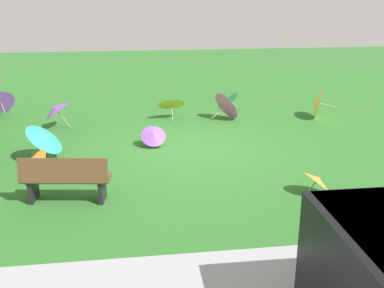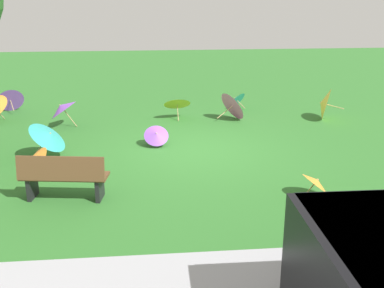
% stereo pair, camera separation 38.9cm
% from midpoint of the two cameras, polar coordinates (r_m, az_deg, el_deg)
% --- Properties ---
extents(ground, '(40.00, 40.00, 0.00)m').
position_cam_midpoint_polar(ground, '(11.29, -0.96, -0.72)').
color(ground, '#2D6B28').
extents(park_bench, '(1.65, 0.70, 0.90)m').
position_cam_midpoint_polar(park_bench, '(8.73, -16.63, -4.16)').
color(park_bench, brown).
rests_on(park_bench, ground).
extents(parasol_teal_0, '(1.02, 1.10, 0.90)m').
position_cam_midpoint_polar(parasol_teal_0, '(10.99, -18.65, 0.78)').
color(parasol_teal_0, tan).
rests_on(parasol_teal_0, ground).
extents(parasol_teal_1, '(0.78, 0.79, 0.59)m').
position_cam_midpoint_polar(parasol_teal_1, '(15.37, 3.87, 5.59)').
color(parasol_teal_1, tan).
rests_on(parasol_teal_1, ground).
extents(parasol_orange_0, '(0.58, 0.63, 0.51)m').
position_cam_midpoint_polar(parasol_orange_0, '(9.04, 14.10, -4.31)').
color(parasol_orange_0, tan).
rests_on(parasol_orange_0, ground).
extents(parasol_purple_0, '(0.96, 0.89, 0.81)m').
position_cam_midpoint_polar(parasol_purple_0, '(15.85, -23.29, 4.91)').
color(parasol_purple_0, tan).
rests_on(parasol_purple_0, ground).
extents(parasol_yellow_0, '(0.85, 0.79, 0.78)m').
position_cam_midpoint_polar(parasol_yellow_0, '(13.98, -3.41, 5.17)').
color(parasol_yellow_0, tan).
rests_on(parasol_yellow_0, ground).
extents(parasol_yellow_1, '(0.92, 1.03, 0.98)m').
position_cam_midpoint_polar(parasol_yellow_1, '(14.47, 14.40, 5.03)').
color(parasol_yellow_1, tan).
rests_on(parasol_yellow_1, ground).
extents(parasol_pink_0, '(1.03, 1.11, 0.90)m').
position_cam_midpoint_polar(parasol_pink_0, '(13.95, 3.71, 4.92)').
color(parasol_pink_0, tan).
rests_on(parasol_pink_0, ground).
extents(parasol_orange_2, '(0.88, 0.96, 0.71)m').
position_cam_midpoint_polar(parasol_orange_2, '(9.97, -20.45, -2.36)').
color(parasol_orange_2, tan).
rests_on(parasol_orange_2, ground).
extents(parasol_purple_1, '(0.64, 0.57, 0.55)m').
position_cam_midpoint_polar(parasol_purple_1, '(11.46, -5.76, 1.11)').
color(parasol_purple_1, tan).
rests_on(parasol_purple_1, ground).
extents(parasol_purple_2, '(0.90, 0.94, 0.87)m').
position_cam_midpoint_polar(parasol_purple_2, '(13.53, -17.34, 4.16)').
color(parasol_purple_2, tan).
rests_on(parasol_purple_2, ground).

